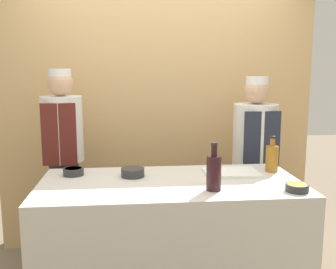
{
  "coord_description": "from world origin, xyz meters",
  "views": [
    {
      "loc": [
        -0.25,
        -2.43,
        1.67
      ],
      "look_at": [
        0.0,
        0.16,
        1.23
      ],
      "focal_mm": 42.0,
      "sensor_mm": 36.0,
      "label": 1
    }
  ],
  "objects_px": {
    "sauce_bowl_white": "(73,171)",
    "bottle_wine": "(214,172)",
    "sauce_bowl_orange": "(133,172)",
    "chef_right": "(254,164)",
    "sauce_bowl_yellow": "(297,187)",
    "bottle_amber": "(272,158)",
    "chef_left": "(64,163)",
    "cutting_board": "(231,173)"
  },
  "relations": [
    {
      "from": "bottle_wine",
      "to": "chef_right",
      "type": "bearing_deg",
      "value": 59.54
    },
    {
      "from": "sauce_bowl_white",
      "to": "cutting_board",
      "type": "relative_size",
      "value": 0.38
    },
    {
      "from": "cutting_board",
      "to": "bottle_amber",
      "type": "height_order",
      "value": "bottle_amber"
    },
    {
      "from": "sauce_bowl_white",
      "to": "cutting_board",
      "type": "height_order",
      "value": "sauce_bowl_white"
    },
    {
      "from": "chef_right",
      "to": "bottle_amber",
      "type": "bearing_deg",
      "value": -96.01
    },
    {
      "from": "sauce_bowl_white",
      "to": "bottle_wine",
      "type": "bearing_deg",
      "value": -25.78
    },
    {
      "from": "cutting_board",
      "to": "bottle_wine",
      "type": "distance_m",
      "value": 0.41
    },
    {
      "from": "sauce_bowl_orange",
      "to": "bottle_wine",
      "type": "relative_size",
      "value": 0.54
    },
    {
      "from": "cutting_board",
      "to": "chef_left",
      "type": "bearing_deg",
      "value": 154.0
    },
    {
      "from": "sauce_bowl_yellow",
      "to": "bottle_amber",
      "type": "bearing_deg",
      "value": 88.56
    },
    {
      "from": "sauce_bowl_orange",
      "to": "chef_left",
      "type": "xyz_separation_m",
      "value": [
        -0.55,
        0.6,
        -0.07
      ]
    },
    {
      "from": "sauce_bowl_orange",
      "to": "sauce_bowl_yellow",
      "type": "distance_m",
      "value": 1.05
    },
    {
      "from": "sauce_bowl_orange",
      "to": "chef_right",
      "type": "xyz_separation_m",
      "value": [
        1.04,
        0.6,
        -0.12
      ]
    },
    {
      "from": "sauce_bowl_orange",
      "to": "sauce_bowl_white",
      "type": "xyz_separation_m",
      "value": [
        -0.4,
        0.08,
        -0.0
      ]
    },
    {
      "from": "sauce_bowl_yellow",
      "to": "chef_right",
      "type": "height_order",
      "value": "chef_right"
    },
    {
      "from": "sauce_bowl_orange",
      "to": "bottle_wine",
      "type": "height_order",
      "value": "bottle_wine"
    },
    {
      "from": "bottle_wine",
      "to": "cutting_board",
      "type": "bearing_deg",
      "value": 60.33
    },
    {
      "from": "bottle_wine",
      "to": "sauce_bowl_white",
      "type": "bearing_deg",
      "value": 154.22
    },
    {
      "from": "bottle_wine",
      "to": "bottle_amber",
      "type": "height_order",
      "value": "bottle_wine"
    },
    {
      "from": "bottle_amber",
      "to": "chef_left",
      "type": "distance_m",
      "value": 1.64
    },
    {
      "from": "chef_left",
      "to": "bottle_amber",
      "type": "bearing_deg",
      "value": -20.17
    },
    {
      "from": "bottle_wine",
      "to": "sauce_bowl_orange",
      "type": "bearing_deg",
      "value": 143.87
    },
    {
      "from": "sauce_bowl_yellow",
      "to": "chef_left",
      "type": "height_order",
      "value": "chef_left"
    },
    {
      "from": "sauce_bowl_white",
      "to": "chef_left",
      "type": "bearing_deg",
      "value": 106.2
    },
    {
      "from": "chef_right",
      "to": "sauce_bowl_yellow",
      "type": "bearing_deg",
      "value": -93.97
    },
    {
      "from": "sauce_bowl_orange",
      "to": "sauce_bowl_white",
      "type": "height_order",
      "value": "sauce_bowl_orange"
    },
    {
      "from": "sauce_bowl_white",
      "to": "chef_right",
      "type": "relative_size",
      "value": 0.09
    },
    {
      "from": "sauce_bowl_white",
      "to": "chef_right",
      "type": "bearing_deg",
      "value": 20.01
    },
    {
      "from": "sauce_bowl_yellow",
      "to": "cutting_board",
      "type": "xyz_separation_m",
      "value": [
        -0.29,
        0.42,
        -0.02
      ]
    },
    {
      "from": "cutting_board",
      "to": "chef_right",
      "type": "height_order",
      "value": "chef_right"
    },
    {
      "from": "sauce_bowl_white",
      "to": "cutting_board",
      "type": "xyz_separation_m",
      "value": [
        1.08,
        -0.08,
        -0.02
      ]
    },
    {
      "from": "sauce_bowl_white",
      "to": "bottle_wine",
      "type": "xyz_separation_m",
      "value": [
        0.88,
        -0.43,
        0.09
      ]
    },
    {
      "from": "sauce_bowl_orange",
      "to": "sauce_bowl_yellow",
      "type": "bearing_deg",
      "value": -23.45
    },
    {
      "from": "sauce_bowl_orange",
      "to": "cutting_board",
      "type": "bearing_deg",
      "value": -0.04
    },
    {
      "from": "sauce_bowl_orange",
      "to": "bottle_amber",
      "type": "xyz_separation_m",
      "value": [
        0.98,
        0.04,
        0.07
      ]
    },
    {
      "from": "sauce_bowl_yellow",
      "to": "chef_right",
      "type": "distance_m",
      "value": 1.03
    },
    {
      "from": "chef_right",
      "to": "chef_left",
      "type": "bearing_deg",
      "value": 180.0
    },
    {
      "from": "sauce_bowl_orange",
      "to": "cutting_board",
      "type": "xyz_separation_m",
      "value": [
        0.68,
        -0.0,
        -0.02
      ]
    },
    {
      "from": "bottle_wine",
      "to": "chef_left",
      "type": "bearing_deg",
      "value": 137.41
    },
    {
      "from": "sauce_bowl_white",
      "to": "sauce_bowl_yellow",
      "type": "height_order",
      "value": "sauce_bowl_white"
    },
    {
      "from": "sauce_bowl_yellow",
      "to": "bottle_wine",
      "type": "xyz_separation_m",
      "value": [
        -0.49,
        0.07,
        0.09
      ]
    },
    {
      "from": "cutting_board",
      "to": "bottle_wine",
      "type": "xyz_separation_m",
      "value": [
        -0.2,
        -0.35,
        0.1
      ]
    }
  ]
}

